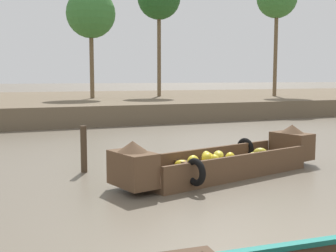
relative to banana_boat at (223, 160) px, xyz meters
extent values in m
plane|color=#665B4C|center=(-0.96, 5.37, -0.33)|extent=(300.00, 300.00, 0.00)
cube|color=brown|center=(-0.96, 19.93, 0.12)|extent=(160.00, 20.00, 0.90)
cube|color=brown|center=(0.02, 0.01, -0.27)|extent=(4.17, 2.05, 0.12)
cube|color=brown|center=(-0.11, 0.52, -0.01)|extent=(3.92, 1.02, 0.40)
cube|color=brown|center=(0.14, -0.50, -0.01)|extent=(3.92, 1.02, 0.40)
cube|color=brown|center=(2.24, 0.55, 0.11)|extent=(0.77, 1.07, 0.63)
cone|color=brown|center=(2.24, 0.55, 0.52)|extent=(0.68, 0.68, 0.20)
cube|color=brown|center=(-2.20, -0.53, 0.11)|extent=(0.77, 1.07, 0.63)
cone|color=brown|center=(-2.20, -0.53, 0.52)|extent=(0.68, 0.68, 0.20)
cube|color=brown|center=(-0.81, -0.19, 0.01)|extent=(0.44, 1.04, 0.05)
torus|color=black|center=(1.17, 0.96, 0.03)|extent=(0.24, 0.53, 0.52)
torus|color=black|center=(-1.14, -0.94, 0.03)|extent=(0.24, 0.53, 0.52)
ellipsoid|color=gold|center=(1.13, 0.26, 0.04)|extent=(0.39, 0.40, 0.25)
ellipsoid|color=yellow|center=(-0.11, 0.01, 0.11)|extent=(0.32, 0.38, 0.21)
ellipsoid|color=gold|center=(0.63, -0.17, 0.03)|extent=(0.22, 0.27, 0.27)
ellipsoid|color=yellow|center=(-0.35, 0.13, 0.07)|extent=(0.33, 0.32, 0.27)
ellipsoid|color=yellow|center=(-0.41, -0.34, 0.08)|extent=(0.20, 0.27, 0.26)
ellipsoid|color=yellow|center=(-0.40, -0.21, 0.04)|extent=(0.33, 0.33, 0.22)
ellipsoid|color=yellow|center=(-0.93, 0.11, -0.03)|extent=(0.36, 0.32, 0.18)
ellipsoid|color=yellow|center=(-0.85, -0.27, 0.09)|extent=(0.34, 0.32, 0.26)
ellipsoid|color=yellow|center=(-0.01, -0.30, 0.10)|extent=(0.32, 0.33, 0.26)
ellipsoid|color=yellow|center=(-0.48, -0.20, 0.11)|extent=(0.39, 0.38, 0.26)
cylinder|color=brown|center=(1.15, 16.83, 2.77)|extent=(0.24, 0.24, 4.40)
sphere|color=#387533|center=(1.15, 16.83, 5.37)|extent=(2.78, 2.78, 2.78)
cylinder|color=brown|center=(12.74, 15.27, 3.49)|extent=(0.24, 0.24, 5.83)
cylinder|color=brown|center=(5.74, 17.91, 3.46)|extent=(0.24, 0.24, 5.78)
cylinder|color=#423323|center=(-2.66, 1.50, 0.19)|extent=(0.14, 0.14, 1.03)
camera|label=1|loc=(-4.64, -7.88, 1.75)|focal=46.31mm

